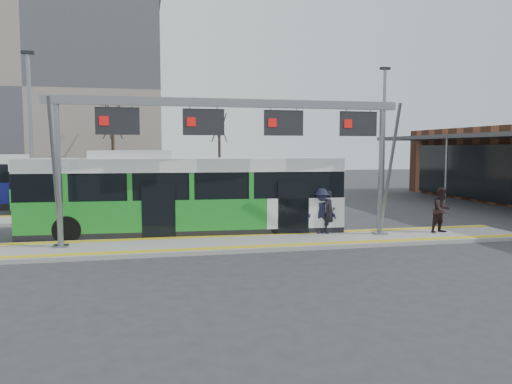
{
  "coord_description": "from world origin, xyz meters",
  "views": [
    {
      "loc": [
        -3.61,
        -17.81,
        3.55
      ],
      "look_at": [
        1.04,
        3.0,
        1.68
      ],
      "focal_mm": 35.0,
      "sensor_mm": 36.0,
      "label": 1
    }
  ],
  "objects_px": {
    "gantry": "(235,128)",
    "hero_bus": "(185,196)",
    "passenger_b": "(442,210)",
    "passenger_c": "(322,211)",
    "passenger_a": "(329,212)"
  },
  "relations": [
    {
      "from": "gantry",
      "to": "hero_bus",
      "type": "bearing_deg",
      "value": 125.38
    },
    {
      "from": "hero_bus",
      "to": "passenger_b",
      "type": "height_order",
      "value": "hero_bus"
    },
    {
      "from": "passenger_c",
      "to": "gantry",
      "type": "bearing_deg",
      "value": -161.99
    },
    {
      "from": "hero_bus",
      "to": "passenger_c",
      "type": "relative_size",
      "value": 7.07
    },
    {
      "from": "hero_bus",
      "to": "passenger_b",
      "type": "bearing_deg",
      "value": -10.93
    },
    {
      "from": "gantry",
      "to": "hero_bus",
      "type": "height_order",
      "value": "gantry"
    },
    {
      "from": "gantry",
      "to": "passenger_c",
      "type": "xyz_separation_m",
      "value": [
        3.63,
        0.71,
        -3.25
      ]
    },
    {
      "from": "gantry",
      "to": "passenger_a",
      "type": "distance_m",
      "value": 5.21
    },
    {
      "from": "hero_bus",
      "to": "passenger_b",
      "type": "xyz_separation_m",
      "value": [
        10.12,
        -2.57,
        -0.53
      ]
    },
    {
      "from": "gantry",
      "to": "hero_bus",
      "type": "distance_m",
      "value": 3.98
    },
    {
      "from": "gantry",
      "to": "passenger_a",
      "type": "bearing_deg",
      "value": 10.3
    },
    {
      "from": "passenger_b",
      "to": "passenger_c",
      "type": "distance_m",
      "value": 4.89
    },
    {
      "from": "gantry",
      "to": "passenger_b",
      "type": "distance_m",
      "value": 9.04
    },
    {
      "from": "passenger_a",
      "to": "passenger_c",
      "type": "bearing_deg",
      "value": 146.68
    },
    {
      "from": "passenger_b",
      "to": "gantry",
      "type": "bearing_deg",
      "value": 163.92
    }
  ]
}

